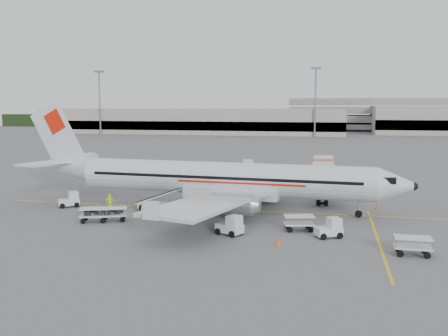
# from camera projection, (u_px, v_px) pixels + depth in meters

# --- Properties ---
(ground) EXTENTS (360.00, 360.00, 0.00)m
(ground) POSITION_uv_depth(u_px,v_px,m) (220.00, 209.00, 48.24)
(ground) COLOR #56595B
(stripe_lead) EXTENTS (44.00, 0.20, 0.01)m
(stripe_lead) POSITION_uv_depth(u_px,v_px,m) (220.00, 209.00, 48.24)
(stripe_lead) COLOR yellow
(stripe_lead) RESTS_ON ground
(stripe_cross) EXTENTS (0.20, 20.00, 0.01)m
(stripe_cross) POSITION_uv_depth(u_px,v_px,m) (377.00, 239.00, 37.54)
(stripe_cross) COLOR yellow
(stripe_cross) RESTS_ON ground
(terminal_west) EXTENTS (110.00, 22.00, 9.00)m
(terminal_west) POSITION_uv_depth(u_px,v_px,m) (191.00, 121.00, 182.16)
(terminal_west) COLOR gray
(terminal_west) RESTS_ON ground
(parking_garage) EXTENTS (62.00, 24.00, 14.00)m
(parking_garage) POSITION_uv_depth(u_px,v_px,m) (370.00, 114.00, 197.33)
(parking_garage) COLOR slate
(parking_garage) RESTS_ON ground
(treeline) EXTENTS (300.00, 3.00, 6.00)m
(treeline) POSITION_uv_depth(u_px,v_px,m) (308.00, 122.00, 217.61)
(treeline) COLOR black
(treeline) RESTS_ON ground
(mast_west) EXTENTS (3.20, 1.20, 22.00)m
(mast_west) POSITION_uv_depth(u_px,v_px,m) (100.00, 103.00, 176.01)
(mast_west) COLOR slate
(mast_west) RESTS_ON ground
(mast_center) EXTENTS (3.20, 1.20, 22.00)m
(mast_center) POSITION_uv_depth(u_px,v_px,m) (315.00, 103.00, 160.29)
(mast_center) COLOR slate
(mast_center) RESTS_ON ground
(aircraft) EXTENTS (39.45, 31.95, 10.33)m
(aircraft) POSITION_uv_depth(u_px,v_px,m) (223.00, 156.00, 47.63)
(aircraft) COLOR silver
(aircraft) RESTS_ON ground
(jet_bridge) EXTENTS (3.07, 15.50, 4.06)m
(jet_bridge) POSITION_uv_depth(u_px,v_px,m) (323.00, 178.00, 55.21)
(jet_bridge) COLOR silver
(jet_bridge) RESTS_ON ground
(belt_loader) EXTENTS (5.52, 2.82, 2.85)m
(belt_loader) POSITION_uv_depth(u_px,v_px,m) (160.00, 196.00, 47.25)
(belt_loader) COLOR silver
(belt_loader) RESTS_ON ground
(tug_fore) EXTENTS (2.26, 1.87, 1.52)m
(tug_fore) POSITION_uv_depth(u_px,v_px,m) (329.00, 228.00, 37.82)
(tug_fore) COLOR silver
(tug_fore) RESTS_ON ground
(tug_mid) EXTENTS (2.34, 1.96, 1.57)m
(tug_mid) POSITION_uv_depth(u_px,v_px,m) (230.00, 225.00, 38.67)
(tug_mid) COLOR silver
(tug_mid) RESTS_ON ground
(tug_aft) EXTENTS (2.28, 2.11, 1.54)m
(tug_aft) POSITION_uv_depth(u_px,v_px,m) (69.00, 199.00, 49.32)
(tug_aft) COLOR silver
(tug_aft) RESTS_ON ground
(cart_loaded_a) EXTENTS (2.62, 2.08, 1.19)m
(cart_loaded_a) POSITION_uv_depth(u_px,v_px,m) (113.00, 214.00, 43.31)
(cart_loaded_a) COLOR silver
(cart_loaded_a) RESTS_ON ground
(cart_loaded_b) EXTENTS (2.68, 2.06, 1.24)m
(cart_loaded_b) POSITION_uv_depth(u_px,v_px,m) (94.00, 215.00, 42.96)
(cart_loaded_b) COLOR silver
(cart_loaded_b) RESTS_ON ground
(cart_empty_a) EXTENTS (2.66, 1.96, 1.25)m
(cart_empty_a) POSITION_uv_depth(u_px,v_px,m) (299.00, 223.00, 39.95)
(cart_empty_a) COLOR silver
(cart_empty_a) RESTS_ON ground
(cart_empty_b) EXTENTS (2.42, 1.45, 1.26)m
(cart_empty_b) POSITION_uv_depth(u_px,v_px,m) (413.00, 246.00, 33.35)
(cart_empty_b) COLOR silver
(cart_empty_b) RESTS_ON ground
(cone_nose) EXTENTS (0.36, 0.36, 0.58)m
(cone_nose) POSITION_uv_depth(u_px,v_px,m) (377.00, 207.00, 47.98)
(cone_nose) COLOR #FF4A0D
(cone_nose) RESTS_ON ground
(cone_port) EXTENTS (0.40, 0.40, 0.66)m
(cone_port) POSITION_uv_depth(u_px,v_px,m) (272.00, 191.00, 56.96)
(cone_port) COLOR #FF4A0D
(cone_port) RESTS_ON ground
(cone_stbd) EXTENTS (0.40, 0.40, 0.65)m
(cone_stbd) POSITION_uv_depth(u_px,v_px,m) (278.00, 242.00, 35.45)
(cone_stbd) COLOR #FF4A0D
(cone_stbd) RESTS_ON ground
(crew_a) EXTENTS (0.63, 0.46, 1.60)m
(crew_a) POSITION_uv_depth(u_px,v_px,m) (144.00, 210.00, 43.94)
(crew_a) COLOR #BBED13
(crew_a) RESTS_ON ground
(crew_b) EXTENTS (1.03, 0.99, 1.68)m
(crew_b) POSITION_uv_depth(u_px,v_px,m) (155.00, 211.00, 43.65)
(crew_b) COLOR #BBED13
(crew_b) RESTS_ON ground
(crew_c) EXTENTS (1.02, 1.25, 1.69)m
(crew_c) POSITION_uv_depth(u_px,v_px,m) (195.00, 205.00, 46.07)
(crew_c) COLOR #BBED13
(crew_c) RESTS_ON ground
(crew_d) EXTENTS (0.94, 0.43, 1.58)m
(crew_d) POSITION_uv_depth(u_px,v_px,m) (110.00, 202.00, 47.72)
(crew_d) COLOR #BBED13
(crew_d) RESTS_ON ground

